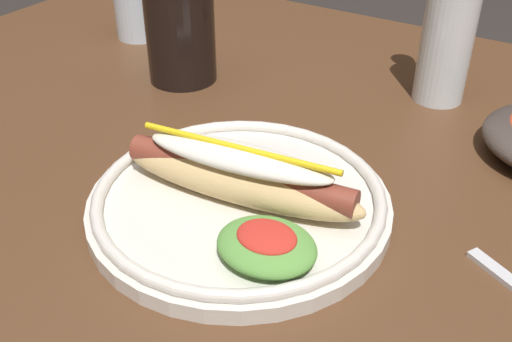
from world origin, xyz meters
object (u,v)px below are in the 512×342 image
(water_cup, at_px, (138,4))
(hot_dog_plate, at_px, (241,197))
(glass_bottle, at_px, (449,31))
(soda_cup, at_px, (180,30))

(water_cup, bearing_deg, hot_dog_plate, -38.17)
(glass_bottle, bearing_deg, water_cup, -175.95)
(water_cup, bearing_deg, soda_cup, -30.49)
(soda_cup, bearing_deg, water_cup, 149.51)
(soda_cup, relative_size, water_cup, 1.34)
(soda_cup, bearing_deg, hot_dog_plate, -42.52)
(hot_dog_plate, height_order, glass_bottle, glass_bottle)
(hot_dog_plate, relative_size, soda_cup, 2.07)
(soda_cup, height_order, glass_bottle, glass_bottle)
(soda_cup, xyz_separation_m, water_cup, (-0.16, 0.09, -0.02))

